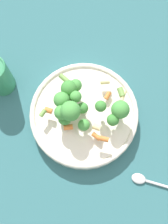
# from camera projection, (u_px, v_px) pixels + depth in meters

# --- Properties ---
(ground_plane) EXTENTS (3.00, 3.00, 0.00)m
(ground_plane) POSITION_uv_depth(u_px,v_px,m) (84.00, 117.00, 0.83)
(ground_plane) COLOR #2D6066
(bowl) EXTENTS (0.28, 0.28, 0.04)m
(bowl) POSITION_uv_depth(u_px,v_px,m) (84.00, 115.00, 0.80)
(bowl) COLOR silver
(bowl) RESTS_ON ground_plane
(pasta_salad) EXTENTS (0.21, 0.21, 0.09)m
(pasta_salad) POSITION_uv_depth(u_px,v_px,m) (80.00, 107.00, 0.74)
(pasta_salad) COLOR #8CB766
(pasta_salad) RESTS_ON bowl
(spoon) EXTENTS (0.17, 0.13, 0.01)m
(spoon) POSITION_uv_depth(u_px,v_px,m) (156.00, 184.00, 0.78)
(spoon) COLOR silver
(spoon) RESTS_ON ground_plane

